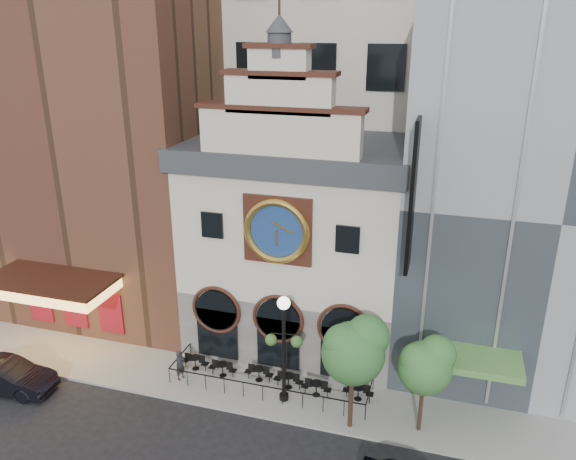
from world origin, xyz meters
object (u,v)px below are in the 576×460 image
(car_left, at_px, (7,376))
(pedestrian, at_px, (180,365))
(tree_left, at_px, (355,348))
(bistro_3, at_px, (288,380))
(lamppost, at_px, (284,338))
(bistro_4, at_px, (316,388))
(bistro_2, at_px, (259,373))
(tree_right, at_px, (426,364))
(bistro_1, at_px, (223,369))
(bistro_0, at_px, (195,362))
(bistro_5, at_px, (358,392))

(car_left, distance_m, pedestrian, 9.10)
(tree_left, bearing_deg, car_left, -172.91)
(car_left, bearing_deg, bistro_3, -77.06)
(lamppost, bearing_deg, bistro_4, 18.99)
(bistro_2, bearing_deg, tree_right, -9.71)
(bistro_1, height_order, tree_left, tree_left)
(bistro_4, relative_size, car_left, 0.30)
(bistro_0, height_order, lamppost, lamppost)
(bistro_5, bearing_deg, tree_right, -23.34)
(bistro_2, bearing_deg, bistro_0, -179.84)
(bistro_5, distance_m, tree_left, 4.37)
(car_left, xyz_separation_m, pedestrian, (8.46, 3.34, 0.15))
(bistro_4, height_order, tree_left, tree_left)
(pedestrian, xyz_separation_m, tree_right, (12.80, -0.42, 2.81))
(bistro_3, height_order, lamppost, lamppost)
(tree_right, bearing_deg, bistro_5, 156.66)
(bistro_3, relative_size, bistro_5, 1.00)
(bistro_3, height_order, tree_left, tree_left)
(bistro_4, height_order, car_left, car_left)
(tree_left, distance_m, tree_right, 3.34)
(bistro_3, bearing_deg, lamppost, -86.74)
(bistro_0, relative_size, bistro_1, 1.00)
(bistro_2, xyz_separation_m, lamppost, (1.78, -1.18, 3.19))
(bistro_1, height_order, tree_right, tree_right)
(bistro_3, distance_m, pedestrian, 5.94)
(bistro_1, xyz_separation_m, tree_right, (10.71, -1.31, 3.20))
(bistro_4, bearing_deg, pedestrian, -174.68)
(bistro_2, xyz_separation_m, tree_left, (5.47, -2.16, 3.85))
(bistro_5, relative_size, tree_right, 0.32)
(bistro_0, bearing_deg, bistro_3, -1.58)
(car_left, bearing_deg, tree_left, -86.49)
(bistro_0, xyz_separation_m, car_left, (-8.82, -4.40, 0.24))
(bistro_2, bearing_deg, bistro_4, -6.51)
(bistro_4, distance_m, tree_left, 4.77)
(bistro_5, distance_m, lamppost, 4.97)
(bistro_5, bearing_deg, pedestrian, -174.18)
(pedestrian, height_order, tree_right, tree_right)
(bistro_5, bearing_deg, bistro_4, -172.46)
(bistro_3, height_order, bistro_4, same)
(bistro_3, xyz_separation_m, bistro_4, (1.57, -0.21, 0.00))
(pedestrian, relative_size, tree_right, 0.34)
(pedestrian, bearing_deg, lamppost, -70.55)
(bistro_4, xyz_separation_m, pedestrian, (-7.43, -0.69, 0.39))
(tree_right, bearing_deg, lamppost, 177.44)
(bistro_0, xyz_separation_m, pedestrian, (-0.36, -1.06, 0.39))
(lamppost, bearing_deg, bistro_1, 156.51)
(bistro_3, bearing_deg, tree_right, -10.78)
(bistro_3, relative_size, bistro_4, 1.00)
(bistro_0, height_order, bistro_1, same)
(car_left, bearing_deg, bistro_1, -71.70)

